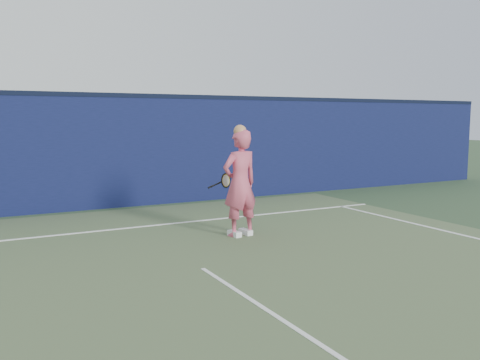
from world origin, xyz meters
TOP-DOWN VIEW (x-y plane):
  - ground at (0.00, 0.00)m, footprint 80.00×80.00m
  - backstop_wall at (0.00, 6.50)m, footprint 24.00×0.40m
  - wall_cap at (0.00, 6.50)m, footprint 24.00×0.42m
  - player at (1.37, 2.52)m, footprint 0.73×0.53m
  - racket at (1.29, 2.96)m, footprint 0.51×0.17m
  - court_lines at (0.00, -0.33)m, footprint 11.00×12.04m

SIDE VIEW (x-z plane):
  - ground at x=0.00m, z-range 0.00..0.00m
  - court_lines at x=0.00m, z-range 0.01..0.01m
  - racket at x=1.29m, z-range 0.78..1.05m
  - player at x=1.37m, z-range -0.03..1.89m
  - backstop_wall at x=0.00m, z-range 0.00..2.50m
  - wall_cap at x=0.00m, z-range 2.50..2.60m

